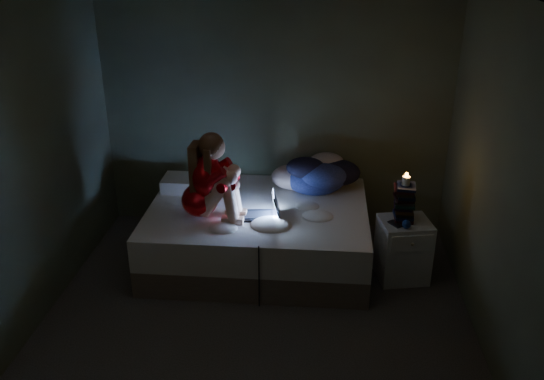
# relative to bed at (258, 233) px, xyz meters

# --- Properties ---
(floor) EXTENTS (3.60, 3.80, 0.02)m
(floor) POSITION_rel_bed_xyz_m (0.09, -1.10, -0.30)
(floor) COLOR #282421
(floor) RESTS_ON ground
(wall_back) EXTENTS (3.60, 0.02, 2.60)m
(wall_back) POSITION_rel_bed_xyz_m (0.09, 0.81, 1.01)
(wall_back) COLOR #546046
(wall_back) RESTS_ON ground
(wall_front) EXTENTS (3.60, 0.02, 2.60)m
(wall_front) POSITION_rel_bed_xyz_m (0.09, -3.01, 1.01)
(wall_front) COLOR #546046
(wall_front) RESTS_ON ground
(wall_left) EXTENTS (0.02, 3.80, 2.60)m
(wall_left) POSITION_rel_bed_xyz_m (-1.72, -1.10, 1.01)
(wall_left) COLOR #546046
(wall_left) RESTS_ON ground
(wall_right) EXTENTS (0.02, 3.80, 2.60)m
(wall_right) POSITION_rel_bed_xyz_m (1.90, -1.10, 1.01)
(wall_right) COLOR #546046
(wall_right) RESTS_ON ground
(bed) EXTENTS (2.09, 1.56, 0.57)m
(bed) POSITION_rel_bed_xyz_m (0.00, 0.00, 0.00)
(bed) COLOR silver
(bed) RESTS_ON ground
(pillow) EXTENTS (0.46, 0.33, 0.13)m
(pillow) POSITION_rel_bed_xyz_m (-0.78, 0.34, 0.35)
(pillow) COLOR silver
(pillow) RESTS_ON bed
(woman) EXTENTS (0.53, 0.36, 0.83)m
(woman) POSITION_rel_bed_xyz_m (-0.50, -0.26, 0.70)
(woman) COLOR #A40500
(woman) RESTS_ON bed
(laptop) EXTENTS (0.38, 0.29, 0.25)m
(laptop) POSITION_rel_bed_xyz_m (0.04, -0.21, 0.41)
(laptop) COLOR black
(laptop) RESTS_ON bed
(clothes_pile) EXTENTS (0.75, 0.65, 0.39)m
(clothes_pile) POSITION_rel_bed_xyz_m (0.53, 0.44, 0.48)
(clothes_pile) COLOR navy
(clothes_pile) RESTS_ON bed
(nightstand) EXTENTS (0.51, 0.47, 0.59)m
(nightstand) POSITION_rel_bed_xyz_m (1.37, -0.22, 0.01)
(nightstand) COLOR silver
(nightstand) RESTS_ON ground
(book_stack) EXTENTS (0.19, 0.25, 0.37)m
(book_stack) POSITION_rel_bed_xyz_m (1.34, -0.19, 0.49)
(book_stack) COLOR black
(book_stack) RESTS_ON nightstand
(candle) EXTENTS (0.07, 0.07, 0.08)m
(candle) POSITION_rel_bed_xyz_m (1.34, -0.19, 0.71)
(candle) COLOR beige
(candle) RESTS_ON book_stack
(phone) EXTENTS (0.12, 0.16, 0.01)m
(phone) POSITION_rel_bed_xyz_m (1.26, -0.27, 0.31)
(phone) COLOR black
(phone) RESTS_ON nightstand
(blue_orb) EXTENTS (0.08, 0.08, 0.08)m
(blue_orb) POSITION_rel_bed_xyz_m (1.33, -0.35, 0.34)
(blue_orb) COLOR navy
(blue_orb) RESTS_ON nightstand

